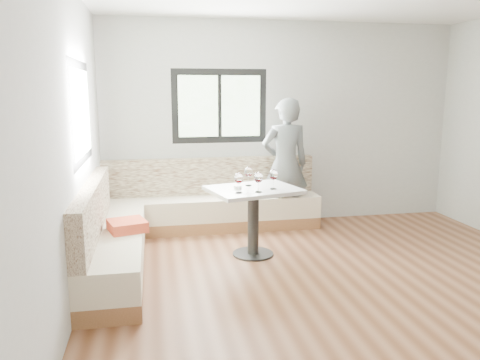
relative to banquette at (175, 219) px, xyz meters
name	(u,v)px	position (x,y,z in m)	size (l,w,h in m)	color
room	(348,141)	(1.51, -1.55, 1.08)	(5.01, 5.01, 2.81)	brown
banquette	(175,219)	(0.00, 0.00, 0.00)	(2.90, 2.80, 0.95)	#905F3A
table	(253,205)	(0.87, -0.50, 0.26)	(1.11, 0.96, 0.79)	black
person	(285,164)	(1.52, 0.49, 0.55)	(0.65, 0.42, 1.77)	slate
olive_ramekin	(238,187)	(0.69, -0.50, 0.47)	(0.09, 0.09, 0.04)	white
wine_glass_a	(239,179)	(0.66, -0.73, 0.61)	(0.10, 0.10, 0.22)	white
wine_glass_b	(258,178)	(0.87, -0.72, 0.61)	(0.10, 0.10, 0.22)	white
wine_glass_c	(273,175)	(1.07, -0.60, 0.61)	(0.10, 0.10, 0.22)	white
wine_glass_d	(249,172)	(0.84, -0.37, 0.61)	(0.10, 0.10, 0.22)	white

